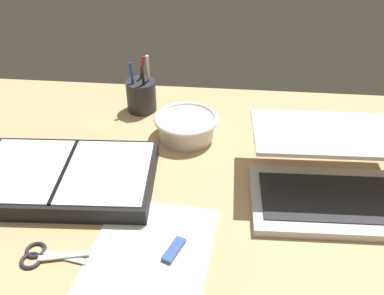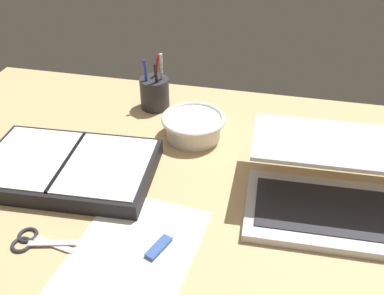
# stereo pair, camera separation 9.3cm
# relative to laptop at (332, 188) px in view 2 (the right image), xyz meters

# --- Properties ---
(desk_top) EXTENTS (1.40, 1.00, 0.02)m
(desk_top) POSITION_rel_laptop_xyz_m (-0.33, -0.04, -0.06)
(desk_top) COLOR tan
(desk_top) RESTS_ON ground
(laptop) EXTENTS (0.34, 0.30, 0.13)m
(laptop) POSITION_rel_laptop_xyz_m (0.00, 0.00, 0.00)
(laptop) COLOR #B7B7BC
(laptop) RESTS_ON desk_top
(bowl) EXTENTS (0.16, 0.16, 0.06)m
(bowl) POSITION_rel_laptop_xyz_m (-0.33, 0.19, -0.01)
(bowl) COLOR silver
(bowl) RESTS_ON desk_top
(pen_cup) EXTENTS (0.08, 0.08, 0.17)m
(pen_cup) POSITION_rel_laptop_xyz_m (-0.46, 0.32, -0.00)
(pen_cup) COLOR #28282D
(pen_cup) RESTS_ON desk_top
(planner) EXTENTS (0.39, 0.26, 0.04)m
(planner) POSITION_rel_laptop_xyz_m (-0.57, -0.02, -0.03)
(planner) COLOR black
(planner) RESTS_ON desk_top
(scissors) EXTENTS (0.12, 0.06, 0.01)m
(scissors) POSITION_rel_laptop_xyz_m (-0.55, -0.22, -0.04)
(scissors) COLOR #B7B7BC
(scissors) RESTS_ON desk_top
(paper_sheet_front) EXTENTS (0.25, 0.31, 0.00)m
(paper_sheet_front) POSITION_rel_laptop_xyz_m (-0.35, -0.21, -0.05)
(paper_sheet_front) COLOR silver
(paper_sheet_front) RESTS_ON desk_top
(usb_drive) EXTENTS (0.04, 0.07, 0.01)m
(usb_drive) POSITION_rel_laptop_xyz_m (-0.31, -0.19, -0.04)
(usb_drive) COLOR #33519E
(usb_drive) RESTS_ON desk_top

